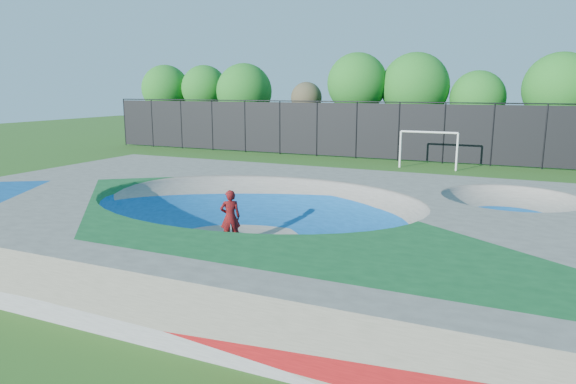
# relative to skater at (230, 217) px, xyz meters

# --- Properties ---
(ground) EXTENTS (120.00, 120.00, 0.00)m
(ground) POSITION_rel_skater_xyz_m (0.65, 0.48, -0.89)
(ground) COLOR #275517
(ground) RESTS_ON ground
(skate_deck) EXTENTS (22.00, 14.00, 1.50)m
(skate_deck) POSITION_rel_skater_xyz_m (0.65, 0.48, -0.14)
(skate_deck) COLOR gray
(skate_deck) RESTS_ON ground
(skater) EXTENTS (0.77, 0.72, 1.77)m
(skater) POSITION_rel_skater_xyz_m (0.00, 0.00, 0.00)
(skater) COLOR #B5100E
(skater) RESTS_ON ground
(skateboard) EXTENTS (0.79, 0.57, 0.05)m
(skateboard) POSITION_rel_skater_xyz_m (0.00, 0.00, -0.86)
(skateboard) COLOR black
(skateboard) RESTS_ON ground
(soccer_goal) EXTENTS (3.55, 0.12, 2.34)m
(soccer_goal) POSITION_rel_skater_xyz_m (3.14, 18.54, 0.75)
(soccer_goal) COLOR white
(soccer_goal) RESTS_ON ground
(fence) EXTENTS (48.09, 0.09, 4.04)m
(fence) POSITION_rel_skater_xyz_m (0.65, 21.48, 1.21)
(fence) COLOR black
(fence) RESTS_ON ground
(treeline) EXTENTS (51.81, 7.18, 8.21)m
(treeline) POSITION_rel_skater_xyz_m (3.75, 26.58, 4.06)
(treeline) COLOR #4E3827
(treeline) RESTS_ON ground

